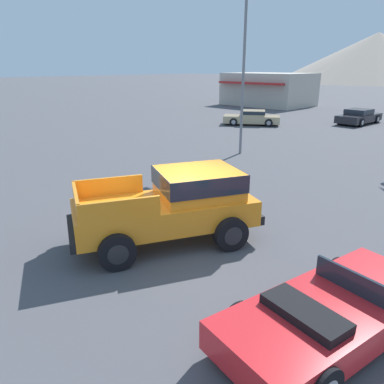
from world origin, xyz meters
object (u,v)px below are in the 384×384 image
parked_car_tan (252,117)px  street_lamp_post (244,60)px  red_convertible_car (332,314)px  parked_car_dark (359,116)px  orange_pickup_truck (176,202)px

parked_car_tan → street_lamp_post: bearing=178.3°
parked_car_tan → red_convertible_car: bearing=-175.2°
parked_car_dark → street_lamp_post: street_lamp_post is taller
red_convertible_car → parked_car_tan: bearing=139.9°
parked_car_tan → parked_car_dark: size_ratio=0.98×
orange_pickup_truck → street_lamp_post: 11.52m
orange_pickup_truck → red_convertible_car: 4.77m
parked_car_dark → red_convertible_car: bearing=-66.0°
orange_pickup_truck → street_lamp_post: (-5.33, 9.54, 3.65)m
red_convertible_car → parked_car_dark: parked_car_dark is taller
red_convertible_car → parked_car_tan: (-15.78, 19.04, 0.13)m
orange_pickup_truck → parked_car_dark: bearing=127.2°
red_convertible_car → parked_car_dark: 27.43m
red_convertible_car → parked_car_dark: bearing=121.6°
orange_pickup_truck → parked_car_dark: size_ratio=1.12×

